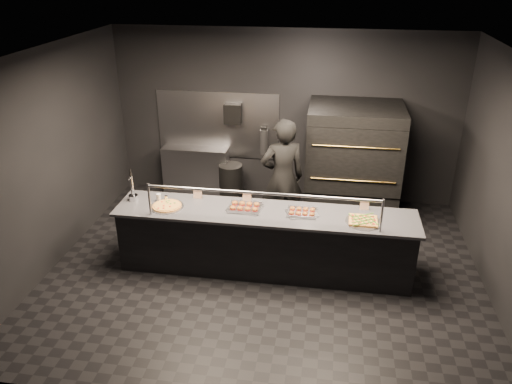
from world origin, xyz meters
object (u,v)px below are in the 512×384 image
round_pizza (167,206)px  slider_tray_a (245,207)px  worker (282,178)px  square_pizza (363,221)px  towel_dispenser (233,114)px  trash_bin (231,183)px  beer_tap (133,191)px  slider_tray_b (302,212)px  service_counter (265,241)px  fire_extinguisher (264,142)px  pizza_oven (352,162)px  prep_shelf (196,171)px

round_pizza → slider_tray_a: slider_tray_a is taller
round_pizza → worker: worker is taller
square_pizza → worker: size_ratio=0.24×
towel_dispenser → trash_bin: (-0.00, -0.31, -1.20)m
beer_tap → slider_tray_b: size_ratio=1.07×
service_counter → slider_tray_a: (-0.28, 0.05, 0.48)m
fire_extinguisher → square_pizza: bearing=-56.4°
slider_tray_b → towel_dispenser: bearing=120.6°
pizza_oven → prep_shelf: bearing=171.5°
prep_shelf → slider_tray_a: (1.32, -2.27, 0.50)m
slider_tray_b → worker: worker is taller
fire_extinguisher → slider_tray_a: 2.36m
square_pizza → pizza_oven: bearing=92.9°
service_counter → prep_shelf: bearing=124.6°
prep_shelf → slider_tray_b: 3.15m
slider_tray_a → prep_shelf: bearing=120.1°
slider_tray_b → trash_bin: bearing=124.2°
fire_extinguisher → worker: bearing=-70.1°
towel_dispenser → beer_tap: (-0.99, -2.32, -0.49)m
service_counter → slider_tray_a: size_ratio=8.30×
fire_extinguisher → trash_bin: bearing=-149.8°
slider_tray_a → pizza_oven: bearing=51.3°
prep_shelf → beer_tap: beer_tap is taller
fire_extinguisher → worker: (0.47, -1.30, -0.11)m
service_counter → fire_extinguisher: size_ratio=8.12×
fire_extinguisher → service_counter: bearing=-81.7°
pizza_oven → worker: 1.34m
slider_tray_b → square_pizza: (0.80, -0.11, -0.01)m
prep_shelf → round_pizza: (0.25, -2.39, 0.49)m
prep_shelf → towel_dispenser: (0.70, 0.07, 1.10)m
round_pizza → beer_tap: bearing=165.5°
trash_bin → worker: size_ratio=0.37×
beer_tap → slider_tray_b: beer_tap is taller
beer_tap → trash_bin: (0.99, 2.01, -0.71)m
prep_shelf → slider_tray_b: size_ratio=2.54×
towel_dispenser → slider_tray_a: bearing=-75.3°
service_counter → trash_bin: 2.27m
pizza_oven → slider_tray_b: 2.00m
round_pizza → slider_tray_a: 1.07m
slider_tray_a → slider_tray_b: bearing=-1.8°
beer_tap → trash_bin: size_ratio=0.72×
square_pizza → trash_bin: (-2.20, 2.17, -0.59)m
pizza_oven → trash_bin: bearing=175.1°
towel_dispenser → trash_bin: towel_dispenser is taller
service_counter → towel_dispenser: bearing=110.6°
prep_shelf → worker: 2.17m
pizza_oven → round_pizza: bearing=-142.4°
pizza_oven → round_pizza: pizza_oven is taller
beer_tap → square_pizza: bearing=-2.9°
prep_shelf → slider_tray_b: (2.10, -2.30, 0.49)m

